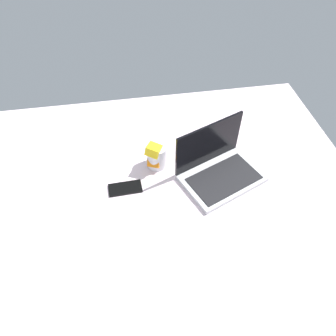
% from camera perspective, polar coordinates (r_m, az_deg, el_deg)
% --- Properties ---
extents(bed_mattress, '(1.80, 1.40, 0.18)m').
position_cam_1_polar(bed_mattress, '(1.42, -2.81, -7.44)').
color(bed_mattress, silver).
rests_on(bed_mattress, ground).
extents(laptop, '(0.39, 0.34, 0.23)m').
position_cam_1_polar(laptop, '(1.41, 8.75, -0.04)').
color(laptop, '#B7BABC').
rests_on(laptop, bed_mattress).
extents(snack_cup, '(0.10, 0.10, 0.14)m').
position_cam_1_polar(snack_cup, '(1.43, -2.12, 2.19)').
color(snack_cup, silver).
rests_on(snack_cup, bed_mattress).
extents(cell_phone, '(0.14, 0.07, 0.01)m').
position_cam_1_polar(cell_phone, '(1.39, -7.48, -3.51)').
color(cell_phone, black).
rests_on(cell_phone, bed_mattress).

